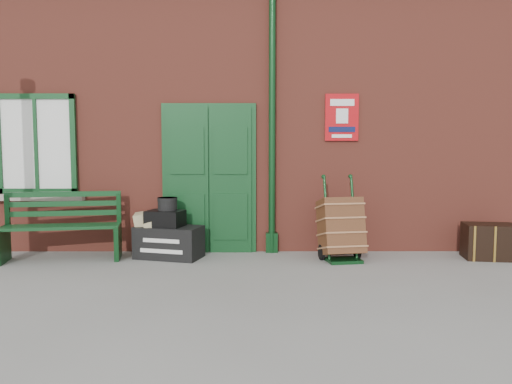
{
  "coord_description": "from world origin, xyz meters",
  "views": [
    {
      "loc": [
        0.4,
        -6.08,
        1.58
      ],
      "look_at": [
        0.41,
        0.6,
        1.0
      ],
      "focal_mm": 35.0,
      "sensor_mm": 36.0,
      "label": 1
    }
  ],
  "objects_px": {
    "houdini_trunk": "(169,242)",
    "dark_trunk": "(490,241)",
    "bench": "(62,225)",
    "porter_trolley": "(341,228)"
  },
  "relations": [
    {
      "from": "houdini_trunk",
      "to": "dark_trunk",
      "type": "bearing_deg",
      "value": 14.77
    },
    {
      "from": "bench",
      "to": "porter_trolley",
      "type": "height_order",
      "value": "porter_trolley"
    },
    {
      "from": "bench",
      "to": "houdini_trunk",
      "type": "xyz_separation_m",
      "value": [
        1.51,
        0.09,
        -0.27
      ]
    },
    {
      "from": "dark_trunk",
      "to": "porter_trolley",
      "type": "bearing_deg",
      "value": -170.37
    },
    {
      "from": "bench",
      "to": "dark_trunk",
      "type": "bearing_deg",
      "value": -9.27
    },
    {
      "from": "houdini_trunk",
      "to": "dark_trunk",
      "type": "height_order",
      "value": "dark_trunk"
    },
    {
      "from": "houdini_trunk",
      "to": "porter_trolley",
      "type": "xyz_separation_m",
      "value": [
        2.47,
        -0.14,
        0.23
      ]
    },
    {
      "from": "houdini_trunk",
      "to": "porter_trolley",
      "type": "relative_size",
      "value": 0.78
    },
    {
      "from": "bench",
      "to": "houdini_trunk",
      "type": "relative_size",
      "value": 1.81
    },
    {
      "from": "bench",
      "to": "dark_trunk",
      "type": "distance_m",
      "value": 6.13
    }
  ]
}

